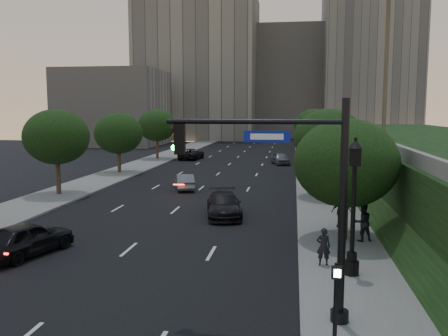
% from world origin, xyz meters
% --- Properties ---
extents(ground, '(160.00, 160.00, 0.00)m').
position_xyz_m(ground, '(0.00, 0.00, 0.00)').
color(ground, black).
rests_on(ground, ground).
extents(road_surface, '(16.00, 140.00, 0.02)m').
position_xyz_m(road_surface, '(0.00, 30.00, 0.01)').
color(road_surface, black).
rests_on(road_surface, ground).
extents(sidewalk_right, '(4.50, 140.00, 0.15)m').
position_xyz_m(sidewalk_right, '(10.25, 30.00, 0.07)').
color(sidewalk_right, slate).
rests_on(sidewalk_right, ground).
extents(sidewalk_left, '(4.50, 140.00, 0.15)m').
position_xyz_m(sidewalk_left, '(-10.25, 30.00, 0.07)').
color(sidewalk_left, slate).
rests_on(sidewalk_left, ground).
extents(parapet_wall, '(0.35, 90.00, 0.70)m').
position_xyz_m(parapet_wall, '(13.50, 28.00, 4.35)').
color(parapet_wall, slate).
rests_on(parapet_wall, embankment).
extents(office_block_left, '(26.00, 20.00, 32.00)m').
position_xyz_m(office_block_left, '(-14.00, 92.00, 16.00)').
color(office_block_left, gray).
rests_on(office_block_left, ground).
extents(office_block_mid, '(22.00, 18.00, 26.00)m').
position_xyz_m(office_block_mid, '(6.00, 102.00, 13.00)').
color(office_block_mid, '#AAA49C').
rests_on(office_block_mid, ground).
extents(office_block_right, '(20.00, 22.00, 36.00)m').
position_xyz_m(office_block_right, '(24.00, 96.00, 18.00)').
color(office_block_right, gray).
rests_on(office_block_right, ground).
extents(office_block_filler, '(18.00, 16.00, 14.00)m').
position_xyz_m(office_block_filler, '(-26.00, 70.00, 7.00)').
color(office_block_filler, '#AAA49C').
rests_on(office_block_filler, ground).
extents(tree_right_a, '(5.20, 5.20, 6.24)m').
position_xyz_m(tree_right_a, '(10.30, 8.00, 4.02)').
color(tree_right_a, '#38281C').
rests_on(tree_right_a, ground).
extents(tree_right_b, '(5.20, 5.20, 6.74)m').
position_xyz_m(tree_right_b, '(10.30, 20.00, 4.52)').
color(tree_right_b, '#38281C').
rests_on(tree_right_b, ground).
extents(tree_right_c, '(5.20, 5.20, 6.24)m').
position_xyz_m(tree_right_c, '(10.30, 33.00, 4.02)').
color(tree_right_c, '#38281C').
rests_on(tree_right_c, ground).
extents(tree_right_d, '(5.20, 5.20, 6.74)m').
position_xyz_m(tree_right_d, '(10.30, 47.00, 4.52)').
color(tree_right_d, '#38281C').
rests_on(tree_right_d, ground).
extents(tree_right_e, '(5.20, 5.20, 6.24)m').
position_xyz_m(tree_right_e, '(10.30, 62.00, 4.02)').
color(tree_right_e, '#38281C').
rests_on(tree_right_e, ground).
extents(tree_left_b, '(5.00, 5.00, 6.71)m').
position_xyz_m(tree_left_b, '(-10.30, 18.00, 4.58)').
color(tree_left_b, '#38281C').
rests_on(tree_left_b, ground).
extents(tree_left_c, '(5.00, 5.00, 6.34)m').
position_xyz_m(tree_left_c, '(-10.30, 31.00, 4.21)').
color(tree_left_c, '#38281C').
rests_on(tree_left_c, ground).
extents(tree_left_d, '(5.00, 5.00, 6.71)m').
position_xyz_m(tree_left_d, '(-10.30, 45.00, 4.58)').
color(tree_left_d, '#38281C').
rests_on(tree_left_d, ground).
extents(traffic_signal_mast, '(5.68, 0.56, 7.00)m').
position_xyz_m(traffic_signal_mast, '(8.11, -1.71, 3.67)').
color(traffic_signal_mast, black).
rests_on(traffic_signal_mast, ground).
extents(street_lamp, '(0.64, 0.64, 5.62)m').
position_xyz_m(street_lamp, '(10.06, 2.68, 2.63)').
color(street_lamp, black).
rests_on(street_lamp, ground).
extents(pedestrian_signal, '(0.30, 0.33, 2.50)m').
position_xyz_m(pedestrian_signal, '(8.92, -3.30, 1.57)').
color(pedestrian_signal, black).
rests_on(pedestrian_signal, ground).
extents(sedan_near_left, '(3.13, 5.04, 1.60)m').
position_xyz_m(sedan_near_left, '(-4.31, 3.48, 0.80)').
color(sedan_near_left, black).
rests_on(sedan_near_left, ground).
extents(sedan_mid_left, '(2.49, 4.23, 1.32)m').
position_xyz_m(sedan_mid_left, '(-1.24, 22.19, 0.66)').
color(sedan_mid_left, slate).
rests_on(sedan_mid_left, ground).
extents(sedan_far_left, '(2.93, 5.45, 1.45)m').
position_xyz_m(sedan_far_left, '(-5.86, 46.03, 0.73)').
color(sedan_far_left, black).
rests_on(sedan_far_left, ground).
extents(sedan_near_right, '(3.03, 5.41, 1.48)m').
position_xyz_m(sedan_near_right, '(3.45, 12.72, 0.74)').
color(sedan_near_right, black).
rests_on(sedan_near_right, ground).
extents(sedan_far_right, '(2.76, 4.56, 1.45)m').
position_xyz_m(sedan_far_right, '(6.12, 41.83, 0.73)').
color(sedan_far_right, '#5B5D63').
rests_on(sedan_far_right, ground).
extents(pedestrian_a, '(0.60, 0.40, 1.60)m').
position_xyz_m(pedestrian_a, '(9.02, 3.68, 0.95)').
color(pedestrian_a, black).
rests_on(pedestrian_a, sidewalk_right).
extents(pedestrian_b, '(1.12, 0.99, 1.91)m').
position_xyz_m(pedestrian_b, '(11.16, 7.71, 1.10)').
color(pedestrian_b, black).
rests_on(pedestrian_b, sidewalk_right).
extents(pedestrian_c, '(1.10, 0.56, 1.81)m').
position_xyz_m(pedestrian_c, '(10.38, 10.35, 1.06)').
color(pedestrian_c, black).
rests_on(pedestrian_c, sidewalk_right).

